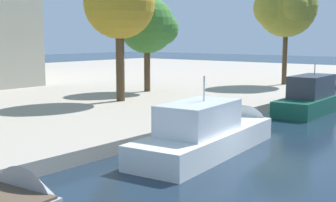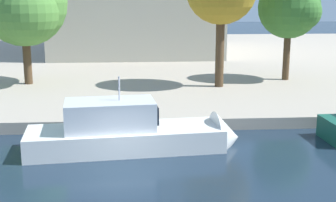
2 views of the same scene
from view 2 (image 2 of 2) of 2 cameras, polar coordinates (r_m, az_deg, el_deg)
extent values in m
plane|color=#192838|center=(19.39, -4.99, -9.01)|extent=(220.00, 220.00, 0.00)
cube|color=#A39989|center=(52.07, -4.53, 5.21)|extent=(120.00, 55.00, 0.65)
cube|color=silver|center=(22.36, -5.24, -5.13)|extent=(9.42, 3.69, 1.47)
cone|color=silver|center=(23.25, 7.16, -4.47)|extent=(1.45, 2.77, 2.66)
cube|color=silver|center=(21.92, -7.11, -1.69)|extent=(4.34, 2.64, 1.36)
cube|color=black|center=(22.03, -2.93, -1.35)|extent=(1.30, 2.20, 0.81)
cylinder|color=silver|center=(21.67, -5.98, 1.54)|extent=(0.08, 0.08, 1.13)
cylinder|color=#4C3823|center=(37.88, 14.28, 5.42)|extent=(0.53, 0.53, 3.83)
sphere|color=#38702D|center=(37.61, 14.60, 11.01)|extent=(4.75, 4.75, 4.75)
sphere|color=#38702D|center=(36.80, 16.21, 10.42)|extent=(2.72, 2.72, 2.72)
sphere|color=#38702D|center=(38.33, 15.82, 11.26)|extent=(2.20, 2.20, 2.20)
cylinder|color=#4C3823|center=(36.51, -16.83, 4.83)|extent=(0.60, 0.60, 3.63)
sphere|color=#4C8438|center=(36.20, -17.26, 11.43)|extent=(6.37, 6.37, 6.37)
sphere|color=#4C8438|center=(37.58, -18.81, 10.07)|extent=(3.54, 3.54, 3.54)
sphere|color=#4C8438|center=(34.65, -16.82, 10.33)|extent=(4.42, 4.42, 4.42)
cylinder|color=#4C3823|center=(34.01, 6.34, 6.01)|extent=(0.62, 0.62, 5.11)
camera|label=1|loc=(20.30, -64.55, -0.05)|focal=49.14mm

